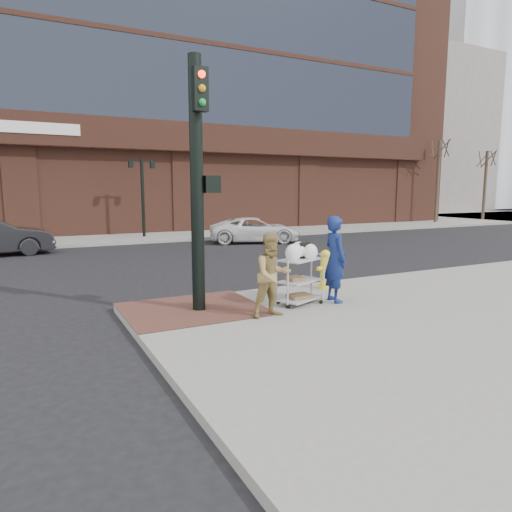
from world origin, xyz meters
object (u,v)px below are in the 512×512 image
lamp_post (143,189)px  utility_cart (300,276)px  minivan_white (255,230)px  pedestrian_tan (272,275)px  traffic_signal_pole (198,178)px  woman_blue (335,259)px  fire_hydrant (325,269)px

lamp_post → utility_cart: bearing=-91.5°
minivan_white → pedestrian_tan: bearing=174.3°
utility_cart → lamp_post: bearing=88.5°
traffic_signal_pole → utility_cart: bearing=-14.0°
woman_blue → pedestrian_tan: 1.86m
woman_blue → fire_hydrant: size_ratio=1.94×
woman_blue → utility_cart: 0.88m
fire_hydrant → pedestrian_tan: bearing=-146.0°
minivan_white → utility_cart: 12.79m
minivan_white → fire_hydrant: 11.34m
woman_blue → pedestrian_tan: size_ratio=1.16×
pedestrian_tan → fire_hydrant: size_ratio=1.68×
pedestrian_tan → utility_cart: size_ratio=1.22×
woman_blue → minivan_white: size_ratio=0.43×
woman_blue → fire_hydrant: bearing=-18.8°
woman_blue → lamp_post: bearing=9.4°
pedestrian_tan → minivan_white: pedestrian_tan is taller
lamp_post → fire_hydrant: 14.88m
lamp_post → utility_cart: lamp_post is taller
lamp_post → pedestrian_tan: (-1.40, -16.33, -1.65)m
fire_hydrant → utility_cart: bearing=-143.6°
utility_cart → pedestrian_tan: bearing=-149.8°
fire_hydrant → traffic_signal_pole: bearing=-171.6°
woman_blue → traffic_signal_pole: bearing=84.9°
lamp_post → fire_hydrant: bearing=-86.1°
traffic_signal_pole → woman_blue: (2.88, -0.67, -1.74)m
utility_cart → fire_hydrant: size_ratio=1.37×
woman_blue → minivan_white: 12.66m
pedestrian_tan → fire_hydrant: 2.91m
lamp_post → minivan_white: 6.32m
traffic_signal_pole → minivan_white: traffic_signal_pole is taller
lamp_post → utility_cart: size_ratio=3.00×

